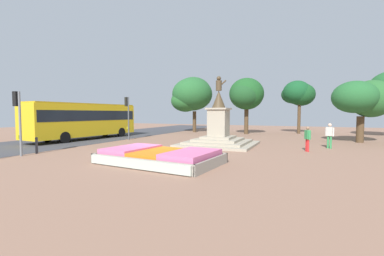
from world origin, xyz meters
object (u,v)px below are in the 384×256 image
statue_monument (219,133)px  kerb_bollard_mid_a (37,145)px  pedestrian_with_handbag (330,134)px  traffic_light_mid_block (128,111)px  pedestrian_near_planter (308,137)px  flower_planter (159,157)px  traffic_light_near_crossing (18,112)px  city_bus (85,119)px

statue_monument → kerb_bollard_mid_a: bearing=-136.4°
pedestrian_with_handbag → kerb_bollard_mid_a: (-15.84, -9.34, -0.46)m
traffic_light_mid_block → pedestrian_near_planter: (14.55, -1.34, -1.71)m
statue_monument → traffic_light_mid_block: (-8.57, 0.46, 1.69)m
pedestrian_near_planter → kerb_bollard_mid_a: pedestrian_near_planter is taller
flower_planter → traffic_light_near_crossing: 8.43m
traffic_light_near_crossing → pedestrian_with_handbag: (15.85, 10.31, -1.47)m
flower_planter → pedestrian_with_handbag: pedestrian_with_handbag is taller
city_bus → traffic_light_near_crossing: bearing=-65.1°
traffic_light_mid_block → pedestrian_near_planter: size_ratio=2.44×
city_bus → pedestrian_near_planter: (18.35, -0.13, -0.97)m
traffic_light_mid_block → flower_planter: bearing=-45.1°
flower_planter → kerb_bollard_mid_a: (-8.02, -0.41, 0.21)m
traffic_light_mid_block → city_bus: traffic_light_mid_block is taller
statue_monument → kerb_bollard_mid_a: statue_monument is taller
traffic_light_near_crossing → kerb_bollard_mid_a: traffic_light_near_crossing is taller
traffic_light_near_crossing → city_bus: 9.18m
traffic_light_near_crossing → traffic_light_mid_block: (-0.06, 9.51, 0.15)m
statue_monument → pedestrian_with_handbag: bearing=9.7°
flower_planter → statue_monument: size_ratio=1.12×
statue_monument → traffic_light_near_crossing: 12.52m
pedestrian_with_handbag → pedestrian_near_planter: size_ratio=1.09×
statue_monument → traffic_light_near_crossing: size_ratio=1.48×
statue_monument → pedestrian_with_handbag: size_ratio=3.11×
city_bus → pedestrian_near_planter: size_ratio=6.85×
flower_planter → pedestrian_near_planter: (6.46, 6.79, 0.58)m
traffic_light_mid_block → pedestrian_near_planter: traffic_light_mid_block is taller
statue_monument → traffic_light_mid_block: size_ratio=1.39×
pedestrian_with_handbag → pedestrian_near_planter: (-1.36, -2.14, -0.09)m
city_bus → statue_monument: bearing=3.5°
traffic_light_near_crossing → pedestrian_near_planter: bearing=29.4°
flower_planter → traffic_light_mid_block: traffic_light_mid_block is taller
statue_monument → pedestrian_near_planter: 6.05m
flower_planter → traffic_light_near_crossing: traffic_light_near_crossing is taller
statue_monument → pedestrian_near_planter: bearing=-8.3°
pedestrian_near_planter → pedestrian_with_handbag: bearing=57.4°
traffic_light_mid_block → city_bus: bearing=-162.4°
pedestrian_with_handbag → pedestrian_near_planter: bearing=-122.6°
city_bus → pedestrian_with_handbag: bearing=5.8°
flower_planter → kerb_bollard_mid_a: size_ratio=6.05×
flower_planter → traffic_light_mid_block: 11.70m
flower_planter → pedestrian_with_handbag: bearing=48.8°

